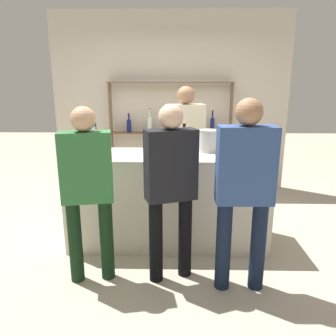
% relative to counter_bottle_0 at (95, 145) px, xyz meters
% --- Properties ---
extents(ground_plane, '(16.00, 16.00, 0.00)m').
position_rel_counter_bottle_0_xyz_m(ground_plane, '(0.75, 0.10, -1.13)').
color(ground_plane, '#B2A893').
extents(bar_counter, '(2.12, 0.69, 1.01)m').
position_rel_counter_bottle_0_xyz_m(bar_counter, '(0.75, 0.10, -0.62)').
color(bar_counter, beige).
rests_on(bar_counter, ground_plane).
extents(back_wall, '(3.72, 0.12, 2.80)m').
position_rel_counter_bottle_0_xyz_m(back_wall, '(0.75, 2.05, 0.27)').
color(back_wall, beige).
rests_on(back_wall, ground_plane).
extents(back_shelf, '(1.94, 0.18, 1.75)m').
position_rel_counter_bottle_0_xyz_m(back_shelf, '(0.74, 1.87, 0.03)').
color(back_shelf, brown).
rests_on(back_shelf, ground_plane).
extents(counter_bottle_0, '(0.07, 0.07, 0.32)m').
position_rel_counter_bottle_0_xyz_m(counter_bottle_0, '(0.00, 0.00, 0.00)').
color(counter_bottle_0, silver).
rests_on(counter_bottle_0, bar_counter).
extents(counter_bottle_1, '(0.09, 0.09, 0.33)m').
position_rel_counter_bottle_0_xyz_m(counter_bottle_1, '(1.54, 0.29, 0.01)').
color(counter_bottle_1, black).
rests_on(counter_bottle_1, bar_counter).
extents(counter_bottle_2, '(0.09, 0.09, 0.32)m').
position_rel_counter_bottle_0_xyz_m(counter_bottle_2, '(-0.07, 0.31, 0.00)').
color(counter_bottle_2, '#0F1956').
rests_on(counter_bottle_2, bar_counter).
extents(counter_bottle_3, '(0.08, 0.08, 0.35)m').
position_rel_counter_bottle_0_xyz_m(counter_bottle_3, '(0.91, -0.02, 0.02)').
color(counter_bottle_3, black).
rests_on(counter_bottle_3, bar_counter).
extents(wine_glass, '(0.07, 0.07, 0.17)m').
position_rel_counter_bottle_0_xyz_m(wine_glass, '(0.11, 0.06, -0.00)').
color(wine_glass, silver).
rests_on(wine_glass, bar_counter).
extents(ice_bucket, '(0.22, 0.22, 0.24)m').
position_rel_counter_bottle_0_xyz_m(ice_bucket, '(1.19, 0.25, -0.00)').
color(ice_bucket, '#B2B2B7').
rests_on(ice_bucket, bar_counter).
extents(customer_left, '(0.46, 0.26, 1.57)m').
position_rel_counter_bottle_0_xyz_m(customer_left, '(0.08, -0.66, -0.21)').
color(customer_left, black).
rests_on(customer_left, ground_plane).
extents(server_behind_counter, '(0.52, 0.33, 1.70)m').
position_rel_counter_bottle_0_xyz_m(server_behind_counter, '(0.95, 0.88, -0.14)').
color(server_behind_counter, '#575347').
rests_on(server_behind_counter, ground_plane).
extents(customer_right, '(0.46, 0.22, 1.64)m').
position_rel_counter_bottle_0_xyz_m(customer_right, '(1.39, -0.75, -0.17)').
color(customer_right, '#121C33').
rests_on(customer_right, ground_plane).
extents(customer_center, '(0.47, 0.32, 1.58)m').
position_rel_counter_bottle_0_xyz_m(customer_center, '(0.79, -0.61, -0.20)').
color(customer_center, black).
rests_on(customer_center, ground_plane).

